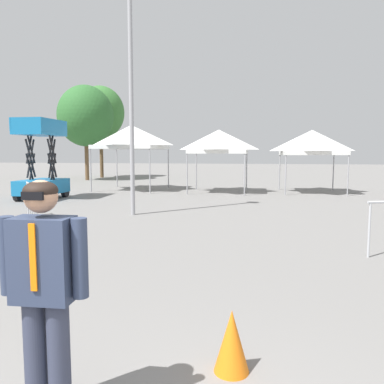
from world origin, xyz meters
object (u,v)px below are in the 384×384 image
(canopy_tent_far_right, at_px, (131,137))
(scissor_lift, at_px, (42,174))
(tree_behind_tents_center, at_px, (86,116))
(traffic_cone_near_barrier, at_px, (232,341))
(canopy_tent_behind_left, at_px, (312,143))
(crowd_barrier_by_lift, at_px, (31,195))
(light_pole_near_lift, at_px, (131,69))
(canopy_tent_right_of_center, at_px, (219,142))
(person_foreground, at_px, (44,285))
(tree_behind_tents_right, at_px, (100,113))

(canopy_tent_far_right, xyz_separation_m, scissor_lift, (-2.33, -4.72, -1.75))
(tree_behind_tents_center, relative_size, traffic_cone_near_barrier, 11.94)
(canopy_tent_far_right, bearing_deg, canopy_tent_behind_left, 1.97)
(canopy_tent_behind_left, height_order, traffic_cone_near_barrier, canopy_tent_behind_left)
(canopy_tent_behind_left, height_order, crowd_barrier_by_lift, canopy_tent_behind_left)
(light_pole_near_lift, bearing_deg, crowd_barrier_by_lift, -149.15)
(canopy_tent_right_of_center, xyz_separation_m, canopy_tent_behind_left, (4.56, 0.68, -0.04))
(canopy_tent_far_right, distance_m, scissor_lift, 5.55)
(crowd_barrier_by_lift, bearing_deg, light_pole_near_lift, 30.85)
(person_foreground, bearing_deg, canopy_tent_right_of_center, 92.66)
(light_pole_near_lift, height_order, crowd_barrier_by_lift, light_pole_near_lift)
(tree_behind_tents_right, bearing_deg, traffic_cone_near_barrier, -63.59)
(canopy_tent_behind_left, xyz_separation_m, person_foreground, (-3.78, -17.38, -1.45))
(canopy_tent_far_right, relative_size, canopy_tent_behind_left, 1.10)
(canopy_tent_behind_left, bearing_deg, tree_behind_tents_center, 157.79)
(canopy_tent_far_right, relative_size, person_foreground, 1.94)
(canopy_tent_behind_left, relative_size, tree_behind_tents_right, 0.43)
(tree_behind_tents_right, xyz_separation_m, traffic_cone_near_barrier, (12.73, -25.63, -4.91))
(canopy_tent_right_of_center, bearing_deg, traffic_cone_near_barrier, -82.68)
(crowd_barrier_by_lift, bearing_deg, canopy_tent_right_of_center, 64.25)
(canopy_tent_behind_left, relative_size, crowd_barrier_by_lift, 1.91)
(canopy_tent_far_right, xyz_separation_m, traffic_cone_near_barrier, (6.75, -16.16, -2.53))
(person_foreground, bearing_deg, canopy_tent_far_right, 107.87)
(scissor_lift, height_order, tree_behind_tents_right, tree_behind_tents_right)
(crowd_barrier_by_lift, height_order, traffic_cone_near_barrier, crowd_barrier_by_lift)
(light_pole_near_lift, distance_m, tree_behind_tents_right, 19.55)
(scissor_lift, bearing_deg, tree_behind_tents_center, 107.14)
(light_pole_near_lift, xyz_separation_m, crowd_barrier_by_lift, (-2.56, -1.53, -3.81))
(person_foreground, relative_size, crowd_barrier_by_lift, 1.09)
(canopy_tent_far_right, xyz_separation_m, crowd_barrier_by_lift, (0.33, -9.48, -2.06))
(scissor_lift, height_order, tree_behind_tents_center, tree_behind_tents_center)
(canopy_tent_behind_left, height_order, tree_behind_tents_right, tree_behind_tents_right)
(person_foreground, relative_size, traffic_cone_near_barrier, 3.11)
(canopy_tent_behind_left, relative_size, scissor_lift, 0.92)
(canopy_tent_behind_left, bearing_deg, canopy_tent_far_right, -178.03)
(light_pole_near_lift, bearing_deg, tree_behind_tents_right, 116.98)
(scissor_lift, distance_m, traffic_cone_near_barrier, 14.63)
(canopy_tent_right_of_center, relative_size, tree_behind_tents_right, 0.43)
(canopy_tent_far_right, bearing_deg, tree_behind_tents_center, 131.78)
(crowd_barrier_by_lift, bearing_deg, canopy_tent_far_right, 91.98)
(traffic_cone_near_barrier, bearing_deg, canopy_tent_far_right, 112.67)
(canopy_tent_far_right, xyz_separation_m, tree_behind_tents_right, (-5.98, 9.47, 2.38))
(tree_behind_tents_right, relative_size, tree_behind_tents_center, 1.07)
(scissor_lift, distance_m, crowd_barrier_by_lift, 5.45)
(person_foreground, xyz_separation_m, tree_behind_tents_center, (-11.28, 23.53, 3.60))
(canopy_tent_behind_left, xyz_separation_m, traffic_cone_near_barrier, (-2.53, -16.48, -2.20))
(traffic_cone_near_barrier, bearing_deg, canopy_tent_right_of_center, 97.32)
(canopy_tent_far_right, relative_size, tree_behind_tents_center, 0.50)
(scissor_lift, distance_m, person_foreground, 14.61)
(canopy_tent_right_of_center, relative_size, crowd_barrier_by_lift, 1.92)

